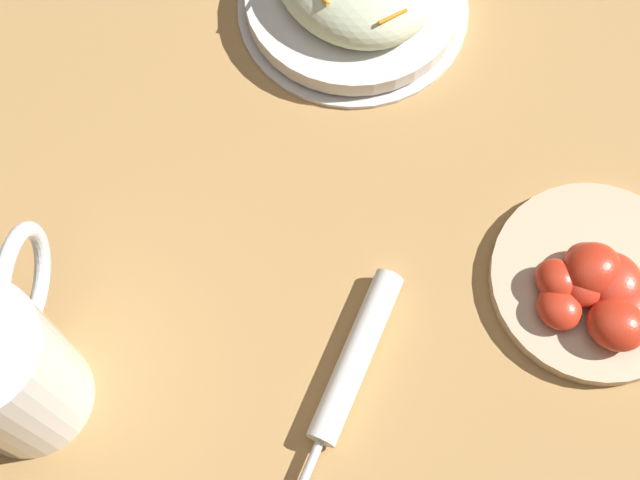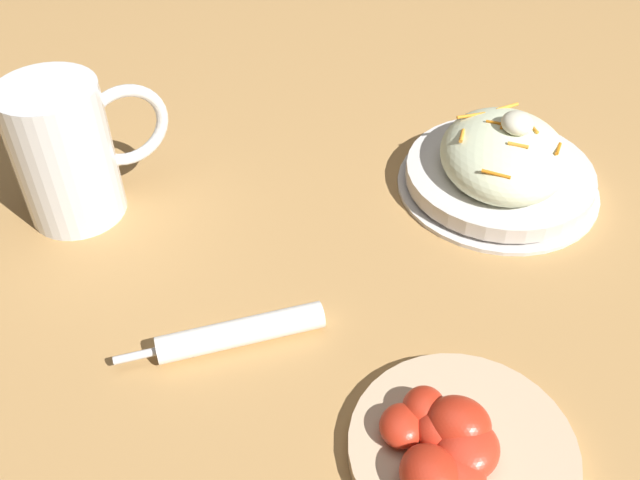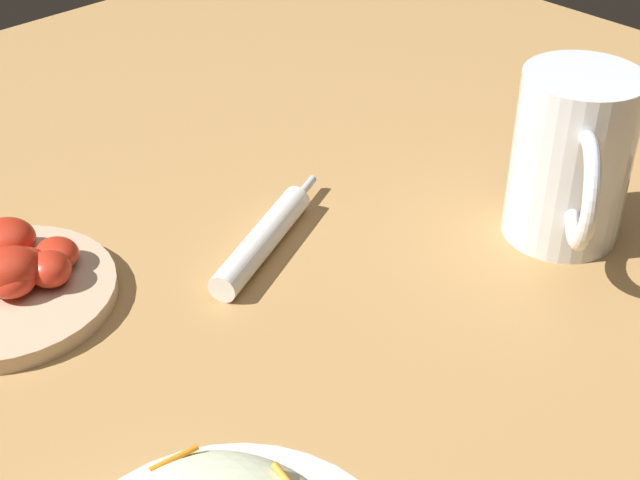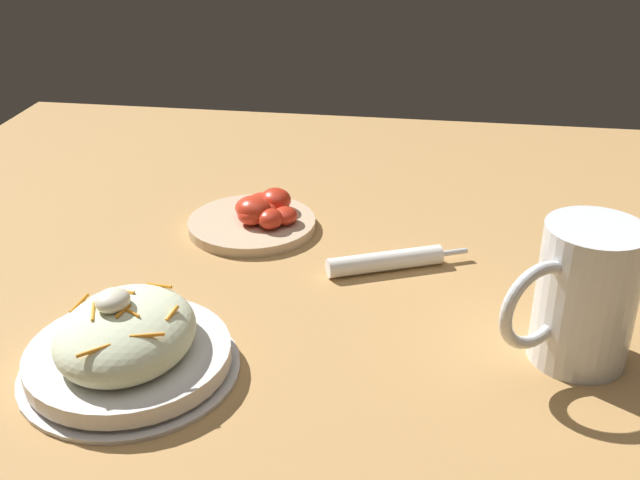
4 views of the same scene
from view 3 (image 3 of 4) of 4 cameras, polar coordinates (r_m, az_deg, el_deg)
ground_plane at (r=0.69m, az=-0.32°, el=-6.08°), size 1.43×1.43×0.00m
beer_mug at (r=0.79m, az=15.22°, el=4.41°), size 0.13×0.14×0.15m
napkin_roll at (r=0.77m, az=-3.55°, el=0.03°), size 0.09×0.17×0.02m
tomato_plate at (r=0.76m, az=-18.74°, el=-2.27°), size 0.17×0.17×0.05m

